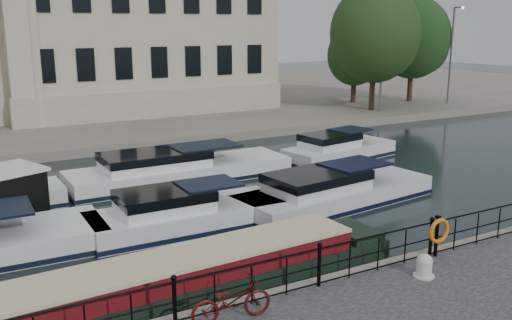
{
  "coord_description": "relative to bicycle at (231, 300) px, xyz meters",
  "views": [
    {
      "loc": [
        -8.16,
        -13.44,
        7.24
      ],
      "look_at": [
        0.5,
        2.0,
        3.0
      ],
      "focal_mm": 40.0,
      "sensor_mm": 36.0,
      "label": 1
    }
  ],
  "objects": [
    {
      "name": "cabin_cruisers",
      "position": [
        2.48,
        10.49,
        -0.69
      ],
      "size": [
        27.61,
        10.03,
        1.99
      ],
      "color": "white",
      "rests_on": "ground_plane"
    },
    {
      "name": "mooring_bollard",
      "position": [
        5.64,
        -0.44,
        -0.2
      ],
      "size": [
        0.58,
        0.58,
        0.65
      ],
      "color": "beige",
      "rests_on": "near_quay"
    },
    {
      "name": "life_ring_post",
      "position": [
        6.97,
        0.35,
        0.28
      ],
      "size": [
        0.77,
        0.2,
        1.26
      ],
      "color": "black",
      "rests_on": "near_quay"
    },
    {
      "name": "lamp_posts",
      "position": [
        28.81,
        23.43,
        3.74
      ],
      "size": [
        8.24,
        1.55,
        8.07
      ],
      "color": "#59595B",
      "rests_on": "far_bank"
    },
    {
      "name": "trees",
      "position": [
        27.55,
        25.62,
        4.77
      ],
      "size": [
        13.15,
        10.17,
        9.84
      ],
      "color": "black",
      "rests_on": "far_bank"
    },
    {
      "name": "harbour_hut",
      "position": [
        -3.45,
        11.29,
        -0.11
      ],
      "size": [
        3.74,
        3.46,
        2.19
      ],
      "rotation": [
        0.0,
        0.0,
        0.37
      ],
      "color": "#6B665B",
      "rests_on": "ground_plane"
    },
    {
      "name": "railing",
      "position": [
        2.81,
        0.48,
        0.14
      ],
      "size": [
        24.14,
        0.14,
        1.22
      ],
      "color": "black",
      "rests_on": "near_quay"
    },
    {
      "name": "bicycle",
      "position": [
        0.0,
        0.0,
        0.0
      ],
      "size": [
        2.0,
        0.85,
        1.02
      ],
      "primitive_type": "imported",
      "rotation": [
        0.0,
        0.0,
        1.48
      ],
      "color": "#410C0B",
      "rests_on": "near_quay"
    },
    {
      "name": "far_bank",
      "position": [
        2.81,
        41.73,
        -0.79
      ],
      "size": [
        120.0,
        42.0,
        0.55
      ],
      "primitive_type": "cube",
      "color": "#6B665B",
      "rests_on": "ground_plane"
    },
    {
      "name": "civic_building",
      "position": [
        1.81,
        37.44,
        5.98
      ],
      "size": [
        53.55,
        31.84,
        16.85
      ],
      "color": "#ADA38C",
      "rests_on": "far_bank"
    },
    {
      "name": "narrowboat",
      "position": [
        -0.93,
        2.63,
        -0.7
      ],
      "size": [
        15.18,
        2.8,
        1.55
      ],
      "rotation": [
        0.0,
        0.0,
        0.05
      ],
      "color": "black",
      "rests_on": "ground_plane"
    },
    {
      "name": "ground_plane",
      "position": [
        2.81,
        2.73,
        -1.06
      ],
      "size": [
        160.0,
        160.0,
        0.0
      ],
      "primitive_type": "plane",
      "color": "black",
      "rests_on": "ground"
    }
  ]
}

